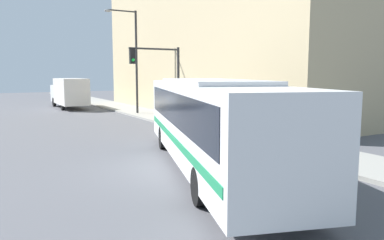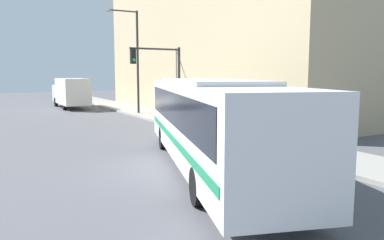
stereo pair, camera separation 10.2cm
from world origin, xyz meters
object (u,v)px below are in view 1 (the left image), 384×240
Objects in this scene: parking_meter at (174,109)px; street_lamp at (133,54)px; city_bus at (210,118)px; pedestrian_near_corner at (197,109)px; fire_hydrant at (240,133)px; traffic_light_pole at (161,71)px; delivery_truck at (69,92)px.

parking_meter is 0.17× the size of street_lamp.
city_bus reaches higher than parking_meter.
street_lamp is 4.90× the size of pedestrian_near_corner.
fire_hydrant is 7.36m from traffic_light_pole.
city_bus is 1.57× the size of street_lamp.
traffic_light_pole is 7.57m from street_lamp.
pedestrian_near_corner is (1.51, 6.69, 0.48)m from fire_hydrant.
pedestrian_near_corner is at bearing 79.80° from city_bus.
delivery_truck is 16.08m from parking_meter.
traffic_light_pole is 2.91× the size of pedestrian_near_corner.
traffic_light_pole is at bearing -82.01° from delivery_truck.
fire_hydrant is (3.90, 3.47, -1.28)m from city_bus.
delivery_truck is at bearing 101.81° from parking_meter.
pedestrian_near_corner is at bearing 0.65° from traffic_light_pole.
fire_hydrant is 14.69m from street_lamp.
pedestrian_near_corner reaches higher than fire_hydrant.
street_lamp is at bearing 95.45° from city_bus.
delivery_truck is 1.61× the size of traffic_light_pole.
city_bus is 17.98× the size of fire_hydrant.
city_bus is 11.16m from parking_meter.
delivery_truck is 10.92× the size of fire_hydrant.
traffic_light_pole is (2.86, 10.13, 1.66)m from city_bus.
street_lamp is (-0.06, 7.07, 3.77)m from parking_meter.
city_bus is 26.17m from delivery_truck.
delivery_truck is 4.68× the size of pedestrian_near_corner.
fire_hydrant is 6.98m from parking_meter.
parking_meter is (1.04, 0.30, -2.37)m from traffic_light_pole.
fire_hydrant is 0.43× the size of pedestrian_near_corner.
pedestrian_near_corner is (1.57, -7.34, -3.87)m from street_lamp.
delivery_truck is 9.81m from street_lamp.
delivery_truck is at bearing 97.99° from traffic_light_pole.
parking_meter reaches higher than fire_hydrant.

